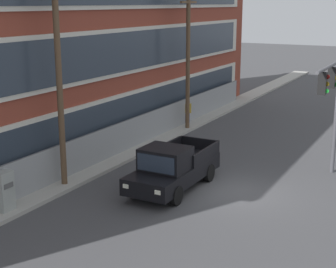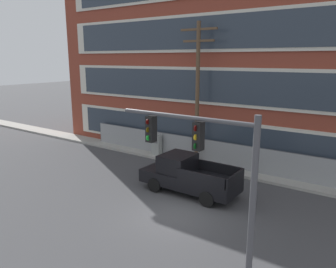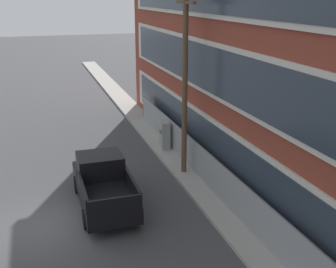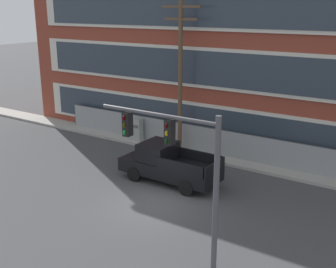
% 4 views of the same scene
% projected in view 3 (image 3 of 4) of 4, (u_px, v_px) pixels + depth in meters
% --- Properties ---
extents(ground_plane, '(160.00, 160.00, 0.00)m').
position_uv_depth(ground_plane, '(38.00, 226.00, 16.36)').
color(ground_plane, '#424244').
extents(sidewalk_building_side, '(80.00, 1.61, 0.16)m').
position_uv_depth(sidewalk_building_side, '(211.00, 198.00, 18.45)').
color(sidewalk_building_side, '#9E9B93').
rests_on(sidewalk_building_side, ground).
extents(chain_link_fence, '(32.10, 0.06, 1.79)m').
position_uv_depth(chain_link_fence, '(256.00, 217.00, 15.23)').
color(chain_link_fence, gray).
rests_on(chain_link_fence, ground).
extents(pickup_truck_black, '(5.44, 2.18, 2.04)m').
position_uv_depth(pickup_truck_black, '(103.00, 184.00, 17.74)').
color(pickup_truck_black, black).
rests_on(pickup_truck_black, ground).
extents(utility_pole_near_corner, '(2.59, 0.26, 9.42)m').
position_uv_depth(utility_pole_near_corner, '(185.00, 70.00, 19.41)').
color(utility_pole_near_corner, brown).
rests_on(utility_pole_near_corner, ground).
extents(electrical_cabinet, '(0.65, 0.49, 1.70)m').
position_uv_depth(electrical_cabinet, '(165.00, 137.00, 23.89)').
color(electrical_cabinet, '#939993').
rests_on(electrical_cabinet, ground).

